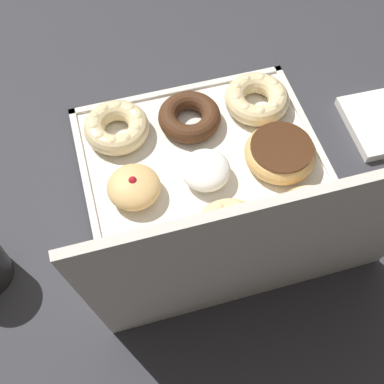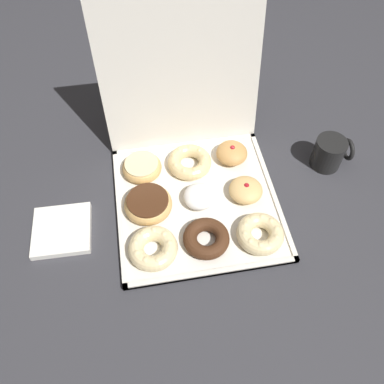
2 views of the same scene
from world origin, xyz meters
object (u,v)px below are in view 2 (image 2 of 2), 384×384
at_px(napkin_stack, 62,230).
at_px(coffee_mug, 330,152).
at_px(cruller_donut_7, 189,162).
at_px(cruller_donut_2, 260,233).
at_px(chocolate_frosted_donut_3, 148,203).
at_px(chocolate_cake_ring_donut_1, 208,238).
at_px(glazed_ring_donut_6, 142,167).
at_px(jelly_filled_donut_8, 232,153).
at_px(jelly_filled_donut_5, 246,191).
at_px(cruller_donut_0, 153,248).
at_px(donut_box, 197,203).
at_px(powdered_filled_donut_4, 200,197).

bearing_deg(napkin_stack, coffee_mug, 7.99).
bearing_deg(cruller_donut_7, cruller_donut_2, -62.47).
distance_m(chocolate_frosted_donut_3, napkin_stack, 0.22).
distance_m(chocolate_cake_ring_donut_1, cruller_donut_2, 0.13).
relative_size(cruller_donut_2, coffee_mug, 1.11).
distance_m(cruller_donut_2, glazed_ring_donut_6, 0.37).
xyz_separation_m(chocolate_cake_ring_donut_1, jelly_filled_donut_8, (0.12, 0.25, 0.01)).
bearing_deg(jelly_filled_donut_5, glazed_ring_donut_6, 153.83).
distance_m(cruller_donut_7, napkin_stack, 0.38).
bearing_deg(chocolate_cake_ring_donut_1, jelly_filled_donut_8, 65.09).
xyz_separation_m(jelly_filled_donut_5, jelly_filled_donut_8, (-0.01, 0.13, 0.00)).
bearing_deg(chocolate_frosted_donut_3, jelly_filled_donut_8, 27.13).
relative_size(coffee_mug, napkin_stack, 0.73).
bearing_deg(cruller_donut_0, napkin_stack, 155.51).
bearing_deg(cruller_donut_0, donut_box, 44.45).
bearing_deg(glazed_ring_donut_6, chocolate_cake_ring_donut_1, -61.16).
relative_size(chocolate_frosted_donut_3, coffee_mug, 1.18).
xyz_separation_m(cruller_donut_2, powdered_filled_donut_4, (-0.12, 0.13, 0.00)).
xyz_separation_m(chocolate_frosted_donut_3, napkin_stack, (-0.22, -0.03, -0.02)).
bearing_deg(cruller_donut_7, jelly_filled_donut_5, -43.70).
relative_size(cruller_donut_7, jelly_filled_donut_8, 1.38).
bearing_deg(jelly_filled_donut_8, jelly_filled_donut_5, -86.82).
distance_m(cruller_donut_2, powdered_filled_donut_4, 0.18).
height_order(jelly_filled_donut_8, coffee_mug, coffee_mug).
relative_size(chocolate_cake_ring_donut_1, cruller_donut_7, 0.94).
distance_m(jelly_filled_donut_5, napkin_stack, 0.48).
height_order(jelly_filled_donut_5, glazed_ring_donut_6, jelly_filled_donut_5).
relative_size(chocolate_cake_ring_donut_1, napkin_stack, 0.80).
bearing_deg(cruller_donut_0, glazed_ring_donut_6, 90.43).
xyz_separation_m(chocolate_frosted_donut_3, coffee_mug, (0.51, 0.07, 0.02)).
xyz_separation_m(chocolate_frosted_donut_3, jelly_filled_donut_5, (0.25, -0.00, 0.00)).
height_order(chocolate_frosted_donut_3, powdered_filled_donut_4, powdered_filled_donut_4).
distance_m(jelly_filled_donut_5, cruller_donut_7, 0.18).
xyz_separation_m(powdered_filled_donut_4, glazed_ring_donut_6, (-0.14, 0.13, -0.00)).
relative_size(donut_box, jelly_filled_donut_5, 4.72).
height_order(chocolate_frosted_donut_3, cruller_donut_7, chocolate_frosted_donut_3).
xyz_separation_m(powdered_filled_donut_4, cruller_donut_7, (-0.01, 0.12, -0.00)).
height_order(chocolate_frosted_donut_3, glazed_ring_donut_6, chocolate_frosted_donut_3).
bearing_deg(chocolate_frosted_donut_3, jelly_filled_donut_5, -1.01).
bearing_deg(coffee_mug, powdered_filled_donut_4, -168.34).
bearing_deg(coffee_mug, chocolate_cake_ring_donut_1, -152.59).
bearing_deg(coffee_mug, cruller_donut_7, 173.18).
xyz_separation_m(chocolate_frosted_donut_3, cruller_donut_7, (0.13, 0.12, -0.00)).
height_order(cruller_donut_0, cruller_donut_7, cruller_donut_0).
bearing_deg(jelly_filled_donut_5, cruller_donut_7, 136.30).
bearing_deg(napkin_stack, cruller_donut_7, 23.14).
bearing_deg(cruller_donut_0, cruller_donut_2, -0.99).
relative_size(chocolate_cake_ring_donut_1, coffee_mug, 1.09).
distance_m(chocolate_cake_ring_donut_1, glazed_ring_donut_6, 0.28).
distance_m(powdered_filled_donut_4, coffee_mug, 0.38).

